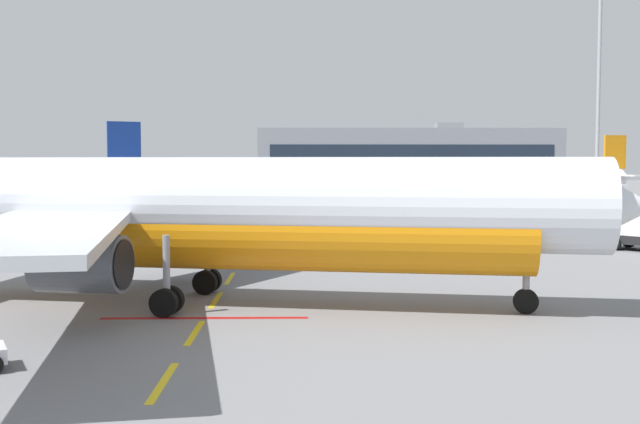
% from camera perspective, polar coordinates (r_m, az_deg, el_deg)
% --- Properties ---
extents(ground, '(400.00, 400.00, 0.00)m').
position_cam_1_polar(ground, '(51.47, 19.55, -3.22)').
color(ground, slate).
extents(apron_paint_markings, '(8.00, 97.99, 0.01)m').
position_cam_1_polar(apron_paint_markings, '(46.28, -5.92, -3.78)').
color(apron_paint_markings, yellow).
rests_on(apron_paint_markings, ground).
extents(airliner_foreground, '(34.71, 34.07, 12.20)m').
position_cam_1_polar(airliner_foreground, '(32.93, -7.29, 0.07)').
color(airliner_foreground, silver).
rests_on(airliner_foreground, ground).
extents(airliner_mid_left, '(27.42, 26.67, 9.74)m').
position_cam_1_polar(airliner_mid_left, '(113.09, 16.33, 2.11)').
color(airliner_mid_left, white).
rests_on(airliner_mid_left, ground).
extents(airliner_far_right, '(28.81, 27.35, 10.54)m').
position_cam_1_polar(airliner_far_right, '(95.26, -7.25, 2.12)').
color(airliner_far_right, silver).
rests_on(airliner_far_right, ground).
extents(apron_light_mast_far, '(1.80, 1.80, 26.00)m').
position_cam_1_polar(apron_light_mast_far, '(81.59, 19.69, 10.58)').
color(apron_light_mast_far, slate).
rests_on(apron_light_mast_far, ground).
extents(terminal_satellite, '(66.39, 24.18, 14.78)m').
position_cam_1_polar(terminal_satellite, '(180.87, 6.24, 3.88)').
color(terminal_satellite, gray).
rests_on(terminal_satellite, ground).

